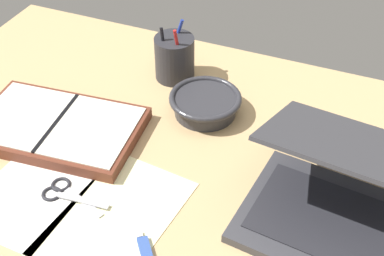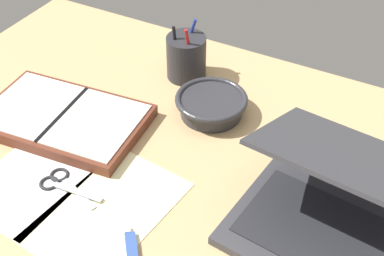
% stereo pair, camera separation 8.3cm
% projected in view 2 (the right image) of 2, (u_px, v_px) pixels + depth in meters
% --- Properties ---
extents(desk_top, '(1.40, 1.00, 0.02)m').
position_uv_depth(desk_top, '(172.00, 179.00, 1.08)').
color(desk_top, tan).
rests_on(desk_top, ground).
extents(laptop, '(0.38, 0.36, 0.18)m').
position_uv_depth(laptop, '(339.00, 211.00, 0.93)').
color(laptop, '#38383D').
rests_on(laptop, desk_top).
extents(bowl, '(0.17, 0.17, 0.05)m').
position_uv_depth(bowl, '(211.00, 104.00, 1.21)').
color(bowl, '#2D2D33').
rests_on(bowl, desk_top).
extents(pen_cup, '(0.10, 0.10, 0.15)m').
position_uv_depth(pen_cup, '(186.00, 57.00, 1.30)').
color(pen_cup, '#28282D').
rests_on(pen_cup, desk_top).
extents(planner, '(0.38, 0.25, 0.03)m').
position_uv_depth(planner, '(64.00, 119.00, 1.19)').
color(planner, brown).
rests_on(planner, desk_top).
extents(scissors, '(0.14, 0.07, 0.01)m').
position_uv_depth(scissors, '(60.00, 183.00, 1.05)').
color(scissors, '#B7B7BC').
rests_on(scissors, desk_top).
extents(paper_sheet_front, '(0.22, 0.32, 0.00)m').
position_uv_depth(paper_sheet_front, '(108.00, 211.00, 1.00)').
color(paper_sheet_front, '#F4EFB2').
rests_on(paper_sheet_front, desk_top).
extents(paper_sheet_beside_planner, '(0.20, 0.29, 0.00)m').
position_uv_depth(paper_sheet_beside_planner, '(37.00, 175.00, 1.07)').
color(paper_sheet_beside_planner, white).
rests_on(paper_sheet_beside_planner, desk_top).
extents(usb_drive, '(0.06, 0.07, 0.01)m').
position_uv_depth(usb_drive, '(131.00, 246.00, 0.93)').
color(usb_drive, '#33519E').
rests_on(usb_drive, desk_top).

